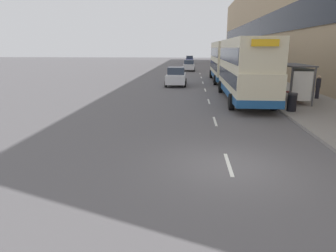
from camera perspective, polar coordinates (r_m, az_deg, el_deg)
The scene contains 21 objects.
ground_plane at distance 9.92m, azimuth 11.57°, elevation -7.54°, with size 220.00×220.00×0.00m, color #5B595B.
pavement at distance 48.38m, azimuth 13.87°, elevation 9.96°, with size 5.00×93.00×0.14m.
terrace_facade at distance 49.20m, azimuth 19.26°, elevation 18.38°, with size 3.10×93.00×15.08m.
lane_mark_0 at distance 10.07m, azimuth 11.46°, elevation -7.16°, with size 0.12×2.00×0.01m.
lane_mark_1 at distance 15.71m, azimuth 8.95°, elevation 0.90°, with size 0.12×2.00×0.01m.
lane_mark_2 at distance 21.51m, azimuth 7.77°, elevation 4.66°, with size 0.12×2.00×0.01m.
lane_mark_3 at distance 27.37m, azimuth 7.10°, elevation 6.81°, with size 0.12×2.00×0.01m.
lane_mark_4 at distance 33.26m, azimuth 6.66°, elevation 8.21°, with size 0.12×2.00×0.01m.
lane_mark_5 at distance 39.16m, azimuth 6.35°, elevation 9.18°, with size 0.12×2.00×0.01m.
lane_mark_6 at distance 45.07m, azimuth 6.12°, elevation 9.90°, with size 0.12×2.00×0.01m.
bus_shelter at distance 22.01m, azimuth 23.36°, elevation 8.74°, with size 1.60×4.20×2.48m.
double_decker_bus_near at distance 22.11m, azimuth 14.42°, elevation 10.56°, with size 2.85×11.11×4.30m.
double_decker_bus_ahead at distance 34.83m, azimuth 10.80°, elevation 12.10°, with size 2.85×11.29×4.30m.
car_0 at distance 74.35m, azimuth 4.13°, elevation 12.48°, with size 1.98×3.83×1.82m.
car_1 at distance 50.32m, azimuth 4.00°, elevation 11.43°, with size 1.97×4.19×1.77m.
car_2 at distance 30.42m, azimuth 1.56°, elevation 9.39°, with size 2.05×4.43×1.82m.
pedestrian_at_shelter at distance 24.17m, azimuth 26.66°, elevation 6.69°, with size 0.33×0.33×1.66m.
pedestrian_1 at distance 23.47m, azimuth 19.09°, elevation 7.39°, with size 0.35×0.35×1.77m.
pedestrian_2 at distance 27.06m, azimuth 19.63°, elevation 8.29°, with size 0.37×0.37×1.84m.
pedestrian_3 at distance 24.96m, azimuth 23.09°, elevation 7.23°, with size 0.32×0.32×1.61m.
litter_bin at distance 18.72m, azimuth 22.54°, elevation 4.24°, with size 0.55×0.55×1.05m.
Camera 1 is at (-1.27, -9.12, 3.70)m, focal length 32.00 mm.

